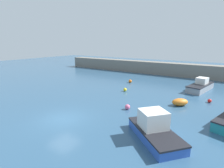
% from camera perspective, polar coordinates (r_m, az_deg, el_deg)
% --- Properties ---
extents(ground_plane, '(120.00, 120.00, 0.20)m').
position_cam_1_polar(ground_plane, '(16.94, -15.65, -11.21)').
color(ground_plane, '#2D5170').
extents(harbor_breakwater, '(49.52, 2.50, 2.63)m').
position_cam_1_polar(harbor_breakwater, '(39.67, 15.65, 4.96)').
color(harbor_breakwater, slate).
rests_on(harbor_breakwater, ground_plane).
extents(dinghy_near_pier, '(2.07, 2.03, 0.80)m').
position_cam_1_polar(dinghy_near_pier, '(20.79, 21.30, -5.51)').
color(dinghy_near_pier, orange).
rests_on(dinghy_near_pier, ground_plane).
extents(cabin_cruiser_white, '(3.11, 6.32, 1.83)m').
position_cam_1_polar(cabin_cruiser_white, '(28.45, 26.95, -0.60)').
color(cabin_cruiser_white, gray).
rests_on(cabin_cruiser_white, ground_plane).
extents(motorboat_with_cabin, '(5.16, 4.89, 2.04)m').
position_cam_1_polar(motorboat_with_cabin, '(13.39, 13.64, -14.13)').
color(motorboat_with_cabin, '#2D56B7').
rests_on(motorboat_with_cabin, ground_plane).
extents(mooring_buoy_pink, '(0.54, 0.54, 0.54)m').
position_cam_1_polar(mooring_buoy_pink, '(18.40, 5.08, -7.47)').
color(mooring_buoy_pink, '#EA668C').
rests_on(mooring_buoy_pink, ground_plane).
extents(mooring_buoy_yellow, '(0.49, 0.49, 0.49)m').
position_cam_1_polar(mooring_buoy_yellow, '(25.00, 4.27, -1.85)').
color(mooring_buoy_yellow, yellow).
rests_on(mooring_buoy_yellow, ground_plane).
extents(mooring_buoy_orange, '(0.56, 0.56, 0.56)m').
position_cam_1_polar(mooring_buoy_orange, '(30.36, 5.96, 0.92)').
color(mooring_buoy_orange, orange).
rests_on(mooring_buoy_orange, ground_plane).
extents(mooring_buoy_red, '(0.44, 0.44, 0.44)m').
position_cam_1_polar(mooring_buoy_red, '(23.26, 29.25, -4.82)').
color(mooring_buoy_red, red).
rests_on(mooring_buoy_red, ground_plane).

